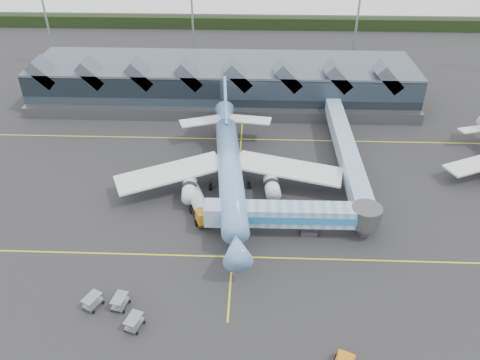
{
  "coord_description": "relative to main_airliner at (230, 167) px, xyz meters",
  "views": [
    {
      "loc": [
        3.05,
        -58.89,
        47.61
      ],
      "look_at": [
        0.63,
        4.94,
        5.0
      ],
      "focal_mm": 35.0,
      "sensor_mm": 36.0,
      "label": 1
    }
  ],
  "objects": [
    {
      "name": "main_airliner",
      "position": [
        0.0,
        0.0,
        0.0
      ],
      "size": [
        40.2,
        46.49,
        14.92
      ],
      "rotation": [
        0.0,
        0.0,
        0.1
      ],
      "color": "#668DCF",
      "rests_on": "ground"
    },
    {
      "name": "light_masts",
      "position": [
        22.37,
        52.88,
        8.1
      ],
      "size": [
        132.4,
        42.56,
        22.45
      ],
      "color": "gray",
      "rests_on": "ground"
    },
    {
      "name": "fuel_truck",
      "position": [
        -4.79,
        -7.33,
        -2.5
      ],
      "size": [
        5.72,
        9.87,
        3.36
      ],
      "rotation": [
        0.0,
        0.0,
        0.37
      ],
      "color": "black",
      "rests_on": "ground"
    },
    {
      "name": "terminal",
      "position": [
        -3.69,
        37.43,
        0.49
      ],
      "size": [
        90.0,
        22.25,
        12.52
      ],
      "color": "black",
      "rests_on": "ground"
    },
    {
      "name": "taxi_stripes",
      "position": [
        1.37,
        0.08,
        -4.38
      ],
      "size": [
        120.0,
        60.0,
        0.01
      ],
      "color": "yellow",
      "rests_on": "ground"
    },
    {
      "name": "jet_bridge",
      "position": [
        11.76,
        -12.1,
        -0.9
      ],
      "size": [
        26.95,
        4.65,
        5.32
      ],
      "rotation": [
        0.0,
        0.0,
        0.0
      ],
      "color": "#7798C7",
      "rests_on": "ground"
    },
    {
      "name": "tree_line_far",
      "position": [
        1.37,
        100.08,
        -2.39
      ],
      "size": [
        260.0,
        4.0,
        4.0
      ],
      "primitive_type": "cube",
      "color": "black",
      "rests_on": "ground"
    },
    {
      "name": "ground",
      "position": [
        1.37,
        -9.92,
        -4.39
      ],
      "size": [
        260.0,
        260.0,
        0.0
      ],
      "primitive_type": "plane",
      "color": "#252527",
      "rests_on": "ground"
    },
    {
      "name": "baggage_carts",
      "position": [
        -13.0,
        -28.95,
        -3.41
      ],
      "size": [
        8.6,
        6.01,
        1.74
      ],
      "rotation": [
        0.0,
        0.0,
        -0.3
      ],
      "color": "gray",
      "rests_on": "ground"
    }
  ]
}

